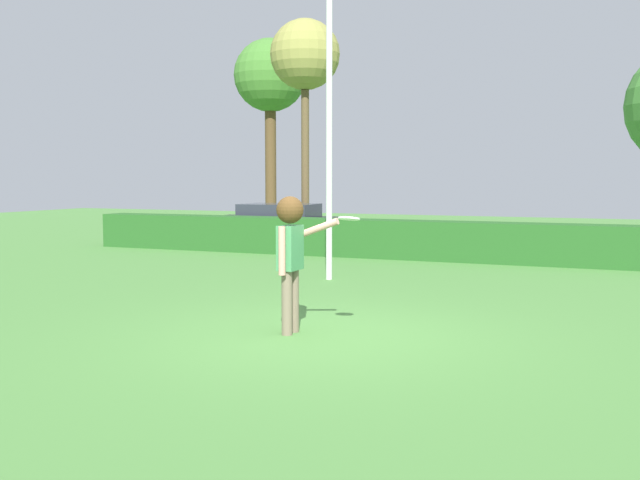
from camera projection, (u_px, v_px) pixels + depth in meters
ground_plane at (321, 336)px, 9.27m from camera, size 60.00×60.00×0.00m
person at (291, 245)px, 9.32m from camera, size 0.77×0.56×1.80m
frisbee at (349, 219)px, 8.86m from camera, size 0.27×0.27×0.07m
lamppost at (329, 116)px, 14.15m from camera, size 0.24×0.24×5.87m
hedge_row at (464, 241)px, 17.55m from camera, size 21.23×0.90×0.96m
parked_car_black at (280, 222)px, 21.77m from camera, size 4.30×2.03×1.25m
bare_elm_tree at (305, 57)px, 23.59m from camera, size 2.31×2.31×7.23m
oak_tree at (270, 79)px, 27.77m from camera, size 2.81×2.81×7.39m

